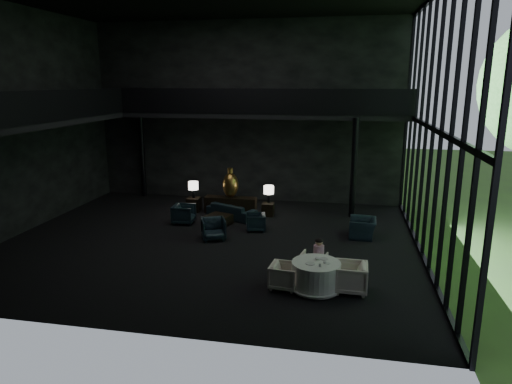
% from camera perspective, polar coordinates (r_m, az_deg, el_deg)
% --- Properties ---
extents(floor, '(14.00, 12.00, 0.02)m').
position_cam_1_polar(floor, '(15.88, -5.69, -6.16)').
color(floor, black).
rests_on(floor, ground).
extents(wall_back, '(14.00, 0.04, 8.00)m').
position_cam_1_polar(wall_back, '(20.81, -1.20, 9.87)').
color(wall_back, black).
rests_on(wall_back, ground).
extents(wall_front, '(14.00, 0.04, 8.00)m').
position_cam_1_polar(wall_front, '(9.47, -16.63, 4.85)').
color(wall_front, black).
rests_on(wall_front, ground).
extents(wall_left, '(0.04, 12.00, 8.00)m').
position_cam_1_polar(wall_left, '(18.31, -27.72, 7.83)').
color(wall_left, black).
rests_on(wall_left, ground).
extents(curtain_wall, '(0.20, 12.00, 8.00)m').
position_cam_1_polar(curtain_wall, '(14.60, 21.29, 7.38)').
color(curtain_wall, black).
rests_on(curtain_wall, ground).
extents(mezzanine_left, '(2.00, 12.00, 0.25)m').
position_cam_1_polar(mezzanine_left, '(17.71, -25.16, 7.95)').
color(mezzanine_left, black).
rests_on(mezzanine_left, wall_left).
extents(mezzanine_back, '(12.00, 2.00, 0.25)m').
position_cam_1_polar(mezzanine_back, '(19.64, 1.07, 9.65)').
color(mezzanine_back, black).
rests_on(mezzanine_back, wall_back).
extents(railing_left, '(0.06, 12.00, 1.00)m').
position_cam_1_polar(railing_left, '(17.11, -22.61, 10.06)').
color(railing_left, black).
rests_on(railing_left, mezzanine_left).
extents(railing_back, '(12.00, 0.06, 1.00)m').
position_cam_1_polar(railing_back, '(18.62, 0.54, 11.28)').
color(railing_back, black).
rests_on(railing_back, mezzanine_back).
extents(column_nw, '(0.24, 0.24, 4.00)m').
position_cam_1_polar(column_nw, '(22.34, -14.03, 4.56)').
color(column_nw, black).
rests_on(column_nw, floor).
extents(column_ne, '(0.24, 0.24, 4.00)m').
position_cam_1_polar(column_ne, '(18.61, 12.12, 2.92)').
color(column_ne, black).
rests_on(column_ne, floor).
extents(console, '(2.16, 0.49, 0.69)m').
position_cam_1_polar(console, '(19.07, -3.20, -1.65)').
color(console, black).
rests_on(console, floor).
extents(bronze_urn, '(0.66, 0.66, 1.22)m').
position_cam_1_polar(bronze_urn, '(18.89, -3.22, 0.91)').
color(bronze_urn, olive).
rests_on(bronze_urn, console).
extents(side_table_left, '(0.53, 0.53, 0.59)m').
position_cam_1_polar(side_table_left, '(19.52, -7.77, -1.55)').
color(side_table_left, black).
rests_on(side_table_left, floor).
extents(table_lamp_left, '(0.41, 0.41, 0.69)m').
position_cam_1_polar(table_lamp_left, '(19.33, -7.84, 0.71)').
color(table_lamp_left, black).
rests_on(table_lamp_left, side_table_left).
extents(side_table_right, '(0.47, 0.47, 0.52)m').
position_cam_1_polar(side_table_right, '(18.71, 1.51, -2.19)').
color(side_table_right, black).
rests_on(side_table_right, floor).
extents(table_lamp_right, '(0.42, 0.42, 0.70)m').
position_cam_1_polar(table_lamp_right, '(18.68, 1.61, 0.19)').
color(table_lamp_right, black).
rests_on(table_lamp_right, side_table_right).
extents(sofa, '(2.06, 1.37, 0.78)m').
position_cam_1_polar(sofa, '(18.41, -3.06, -2.06)').
color(sofa, '#19272A').
rests_on(sofa, floor).
extents(lounge_armchair_west, '(0.82, 0.87, 0.85)m').
position_cam_1_polar(lounge_armchair_west, '(17.87, -9.01, -2.57)').
color(lounge_armchair_west, black).
rests_on(lounge_armchair_west, floor).
extents(lounge_armchair_east, '(0.70, 0.73, 0.63)m').
position_cam_1_polar(lounge_armchair_east, '(16.84, -0.03, -3.79)').
color(lounge_armchair_east, black).
rests_on(lounge_armchair_east, floor).
extents(lounge_armchair_south, '(1.08, 1.05, 0.86)m').
position_cam_1_polar(lounge_armchair_south, '(15.96, -5.34, -4.41)').
color(lounge_armchair_south, black).
rests_on(lounge_armchair_south, floor).
extents(window_armchair, '(0.70, 1.03, 0.87)m').
position_cam_1_polar(window_armchair, '(16.53, 13.20, -4.07)').
color(window_armchair, '#13252F').
rests_on(window_armchair, floor).
extents(coffee_table, '(1.09, 1.09, 0.38)m').
position_cam_1_polar(coffee_table, '(17.59, -4.76, -3.51)').
color(coffee_table, black).
rests_on(coffee_table, floor).
extents(dining_table, '(1.46, 1.46, 0.75)m').
position_cam_1_polar(dining_table, '(12.35, 7.48, -10.52)').
color(dining_table, white).
rests_on(dining_table, floor).
extents(dining_chair_north, '(0.78, 0.74, 0.69)m').
position_cam_1_polar(dining_chair_north, '(13.10, 7.13, -8.97)').
color(dining_chair_north, white).
rests_on(dining_chair_north, floor).
extents(dining_chair_east, '(0.88, 0.93, 0.93)m').
position_cam_1_polar(dining_chair_east, '(12.31, 11.76, -10.07)').
color(dining_chair_east, white).
rests_on(dining_chair_east, floor).
extents(dining_chair_west, '(0.72, 0.76, 0.71)m').
position_cam_1_polar(dining_chair_west, '(12.31, 3.57, -10.36)').
color(dining_chair_west, white).
rests_on(dining_chair_west, floor).
extents(child, '(0.30, 0.30, 0.64)m').
position_cam_1_polar(child, '(13.06, 7.85, -7.07)').
color(child, '#C78FA1').
rests_on(child, dining_chair_north).
extents(plate_a, '(0.28, 0.28, 0.02)m').
position_cam_1_polar(plate_a, '(12.07, 6.81, -8.87)').
color(plate_a, white).
rests_on(plate_a, dining_table).
extents(plate_b, '(0.27, 0.27, 0.01)m').
position_cam_1_polar(plate_b, '(12.42, 8.47, -8.25)').
color(plate_b, white).
rests_on(plate_b, dining_table).
extents(saucer, '(0.16, 0.16, 0.01)m').
position_cam_1_polar(saucer, '(12.14, 8.96, -8.82)').
color(saucer, white).
rests_on(saucer, dining_table).
extents(coffee_cup, '(0.10, 0.10, 0.06)m').
position_cam_1_polar(coffee_cup, '(12.13, 8.58, -8.64)').
color(coffee_cup, white).
rests_on(coffee_cup, saucer).
extents(cereal_bowl, '(0.15, 0.15, 0.07)m').
position_cam_1_polar(cereal_bowl, '(12.33, 7.69, -8.25)').
color(cereal_bowl, white).
rests_on(cereal_bowl, dining_table).
extents(cream_pot, '(0.08, 0.08, 0.07)m').
position_cam_1_polar(cream_pot, '(11.92, 7.99, -9.05)').
color(cream_pot, '#99999E').
rests_on(cream_pot, dining_table).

